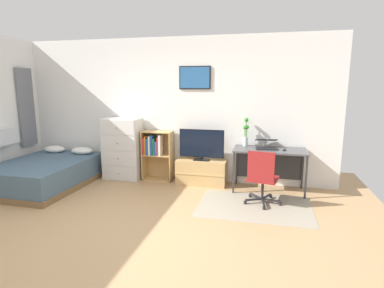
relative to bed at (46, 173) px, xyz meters
name	(u,v)px	position (x,y,z in m)	size (l,w,h in m)	color
ground_plane	(117,232)	(2.13, -1.41, -0.24)	(7.20, 7.20, 0.00)	tan
wall_back_with_posters	(173,110)	(2.14, 1.02, 1.11)	(6.12, 0.09, 2.70)	white
area_rug	(254,206)	(3.78, -0.14, -0.24)	(1.70, 1.20, 0.01)	#9E937F
bed	(46,173)	(0.00, 0.00, 0.00)	(1.46, 1.94, 0.60)	brown
dresser	(123,149)	(1.19, 0.75, 0.36)	(0.72, 0.46, 1.19)	silver
bookshelf	(156,151)	(1.85, 0.81, 0.33)	(0.57, 0.30, 0.96)	tan
tv_stand	(202,172)	(2.76, 0.76, -0.01)	(0.92, 0.41, 0.46)	tan
television	(201,145)	(2.76, 0.74, 0.50)	(0.82, 0.16, 0.57)	black
desk	(270,156)	(3.98, 0.74, 0.37)	(1.22, 0.60, 0.74)	#4C4C4F
office_chair	(262,176)	(3.87, -0.04, 0.22)	(0.58, 0.57, 0.86)	#232326
laptop	(266,144)	(3.91, 0.76, 0.56)	(0.42, 0.45, 0.16)	black
computer_mouse	(284,150)	(4.21, 0.61, 0.52)	(0.06, 0.10, 0.03)	#262628
bamboo_vase	(246,132)	(3.54, 0.88, 0.75)	(0.11, 0.11, 0.51)	silver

